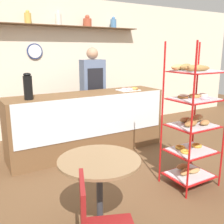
% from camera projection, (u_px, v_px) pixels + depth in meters
% --- Properties ---
extents(ground_plane, '(14.00, 14.00, 0.00)m').
position_uv_depth(ground_plane, '(128.00, 181.00, 3.46)').
color(ground_plane, brown).
extents(back_wall, '(10.00, 0.30, 2.70)m').
position_uv_depth(back_wall, '(58.00, 66.00, 5.29)').
color(back_wall, beige).
rests_on(back_wall, ground_plane).
extents(display_counter, '(2.62, 0.64, 1.00)m').
position_uv_depth(display_counter, '(88.00, 123.00, 4.36)').
color(display_counter, brown).
rests_on(display_counter, ground_plane).
extents(pastry_rack, '(0.60, 0.50, 1.79)m').
position_uv_depth(pastry_rack, '(192.00, 119.00, 3.20)').
color(pastry_rack, '#B71414').
rests_on(pastry_rack, ground_plane).
extents(person_worker, '(0.44, 0.23, 1.73)m').
position_uv_depth(person_worker, '(93.00, 90.00, 4.94)').
color(person_worker, '#282833').
rests_on(person_worker, ground_plane).
extents(cafe_table, '(0.74, 0.74, 0.74)m').
position_uv_depth(cafe_table, '(100.00, 178.00, 2.36)').
color(cafe_table, '#262628').
rests_on(cafe_table, ground_plane).
extents(coffee_carafe, '(0.12, 0.12, 0.38)m').
position_uv_depth(coffee_carafe, '(28.00, 87.00, 3.67)').
color(coffee_carafe, black).
rests_on(coffee_carafe, display_counter).
extents(donut_tray_counter, '(0.37, 0.26, 0.05)m').
position_uv_depth(donut_tray_counter, '(131.00, 89.00, 4.54)').
color(donut_tray_counter, white).
rests_on(donut_tray_counter, display_counter).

